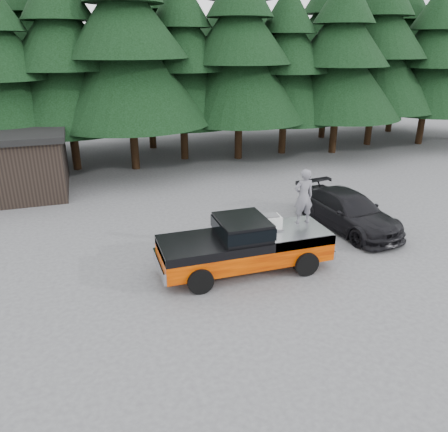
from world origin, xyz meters
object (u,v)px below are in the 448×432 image
object	(u,v)px
pickup_truck	(245,252)
parked_car	(348,211)
air_compressor	(270,223)
man_on_bed	(304,197)

from	to	relation	value
pickup_truck	parked_car	distance (m)	5.83
pickup_truck	parked_car	xyz separation A→B (m)	(5.44, 2.10, 0.10)
pickup_truck	parked_car	size ratio (longest dim) A/B	1.14
air_compressor	man_on_bed	size ratio (longest dim) A/B	0.34
man_on_bed	parked_car	distance (m)	3.91
air_compressor	parked_car	distance (m)	4.89
air_compressor	man_on_bed	bearing A→B (deg)	10.81
pickup_truck	air_compressor	world-z (taller)	air_compressor
pickup_truck	parked_car	world-z (taller)	parked_car
pickup_truck	man_on_bed	bearing A→B (deg)	8.54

